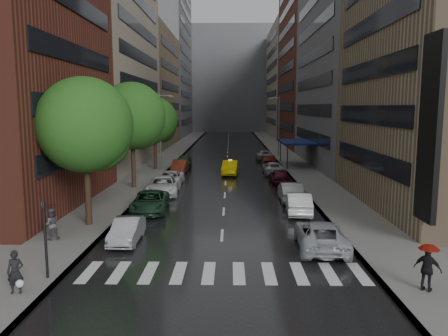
% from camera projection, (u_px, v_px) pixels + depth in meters
% --- Properties ---
extents(ground, '(220.00, 220.00, 0.00)m').
position_uv_depth(ground, '(221.00, 258.00, 22.27)').
color(ground, gray).
rests_on(ground, ground).
extents(road, '(14.00, 140.00, 0.01)m').
position_uv_depth(road, '(228.00, 154.00, 71.77)').
color(road, black).
rests_on(road, ground).
extents(sidewalk_left, '(4.00, 140.00, 0.15)m').
position_uv_depth(sidewalk_left, '(173.00, 153.00, 71.90)').
color(sidewalk_left, gray).
rests_on(sidewalk_left, ground).
extents(sidewalk_right, '(4.00, 140.00, 0.15)m').
position_uv_depth(sidewalk_right, '(282.00, 153.00, 71.62)').
color(sidewalk_right, gray).
rests_on(sidewalk_right, ground).
extents(crosswalk, '(13.15, 2.80, 0.01)m').
position_uv_depth(crosswalk, '(224.00, 273.00, 20.28)').
color(crosswalk, silver).
rests_on(crosswalk, ground).
extents(buildings_left, '(8.00, 108.00, 38.00)m').
position_uv_depth(buildings_left, '(145.00, 60.00, 78.47)').
color(buildings_left, maroon).
rests_on(buildings_left, ground).
extents(buildings_right, '(8.05, 109.10, 36.00)m').
position_uv_depth(buildings_right, '(314.00, 64.00, 76.08)').
color(buildings_right, '#937A5B').
rests_on(buildings_right, ground).
extents(building_far, '(40.00, 14.00, 32.00)m').
position_uv_depth(building_far, '(229.00, 80.00, 136.86)').
color(building_far, slate).
rests_on(building_far, ground).
extents(tree_near, '(5.98, 5.98, 9.54)m').
position_uv_depth(tree_near, '(85.00, 125.00, 27.21)').
color(tree_near, '#382619').
rests_on(tree_near, ground).
extents(tree_mid, '(6.23, 6.23, 9.94)m').
position_uv_depth(tree_mid, '(132.00, 116.00, 40.20)').
color(tree_mid, '#382619').
rests_on(tree_mid, ground).
extents(tree_far, '(5.56, 5.56, 8.87)m').
position_uv_depth(tree_far, '(155.00, 120.00, 52.10)').
color(tree_far, '#382619').
rests_on(tree_far, ground).
extents(taxi, '(2.01, 4.91, 1.58)m').
position_uv_depth(taxi, '(230.00, 168.00, 49.55)').
color(taxi, yellow).
rests_on(taxi, ground).
extents(parked_cars_left, '(2.89, 34.96, 1.59)m').
position_uv_depth(parked_cars_left, '(167.00, 182.00, 40.48)').
color(parked_cars_left, gray).
rests_on(parked_cars_left, ground).
extents(parked_cars_right, '(2.88, 45.39, 1.58)m').
position_uv_depth(parked_cars_right, '(281.00, 179.00, 42.37)').
color(parked_cars_right, '#B3B6BD').
rests_on(parked_cars_right, ground).
extents(ped_bag_walker, '(0.71, 0.52, 1.78)m').
position_uv_depth(ped_bag_walker, '(16.00, 273.00, 17.62)').
color(ped_bag_walker, black).
rests_on(ped_bag_walker, sidewalk_left).
extents(ped_black_umbrella, '(1.11, 1.04, 2.09)m').
position_uv_depth(ped_black_umbrella, '(51.00, 219.00, 24.72)').
color(ped_black_umbrella, '#48484D').
rests_on(ped_black_umbrella, sidewalk_left).
extents(ped_red_umbrella, '(1.13, 1.04, 2.01)m').
position_uv_depth(ped_red_umbrella, '(428.00, 263.00, 17.80)').
color(ped_red_umbrella, black).
rests_on(ped_red_umbrella, sidewalk_right).
extents(traffic_light, '(0.18, 0.15, 3.45)m').
position_uv_depth(traffic_light, '(45.00, 232.00, 19.04)').
color(traffic_light, black).
rests_on(traffic_light, sidewalk_left).
extents(street_lamp_left, '(1.74, 0.22, 9.00)m').
position_uv_depth(street_lamp_left, '(161.00, 130.00, 51.40)').
color(street_lamp_left, gray).
rests_on(street_lamp_left, sidewalk_left).
extents(street_lamp_right, '(1.74, 0.22, 9.00)m').
position_uv_depth(street_lamp_right, '(278.00, 125.00, 66.02)').
color(street_lamp_right, gray).
rests_on(street_lamp_right, sidewalk_right).
extents(awning, '(4.00, 8.00, 3.12)m').
position_uv_depth(awning, '(296.00, 142.00, 56.35)').
color(awning, navy).
rests_on(awning, sidewalk_right).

